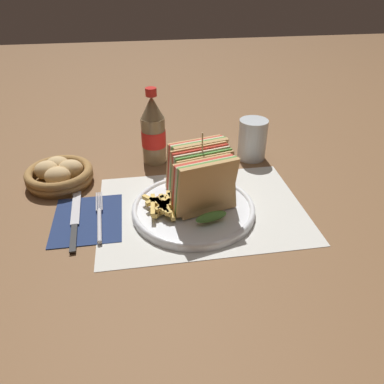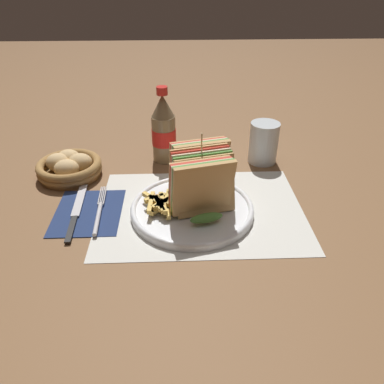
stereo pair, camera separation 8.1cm
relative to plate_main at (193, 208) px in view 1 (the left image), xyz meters
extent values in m
plane|color=brown|center=(-0.03, -0.03, -0.01)|extent=(4.00, 4.00, 0.00)
cube|color=silver|center=(0.02, 0.01, -0.01)|extent=(0.45, 0.33, 0.00)
cylinder|color=white|center=(0.00, 0.00, 0.00)|extent=(0.27, 0.27, 0.01)
torus|color=white|center=(0.00, 0.00, 0.00)|extent=(0.27, 0.27, 0.01)
cube|color=tan|center=(0.02, -0.04, 0.07)|extent=(0.13, 0.06, 0.12)
cube|color=#518E3D|center=(0.02, -0.03, 0.07)|extent=(0.13, 0.06, 0.12)
cube|color=beige|center=(0.02, -0.02, 0.07)|extent=(0.13, 0.06, 0.12)
cube|color=red|center=(0.01, -0.02, 0.07)|extent=(0.13, 0.06, 0.12)
cube|color=tan|center=(0.01, -0.01, 0.07)|extent=(0.13, 0.06, 0.12)
ellipsoid|color=#518E3D|center=(0.03, -0.06, 0.02)|extent=(0.07, 0.04, 0.02)
cube|color=tan|center=(0.03, -0.02, 0.07)|extent=(0.13, 0.06, 0.12)
cube|color=#518E3D|center=(0.02, -0.01, 0.07)|extent=(0.13, 0.06, 0.12)
cube|color=beige|center=(0.02, 0.00, 0.07)|extent=(0.13, 0.06, 0.12)
cube|color=red|center=(0.02, 0.01, 0.07)|extent=(0.13, 0.06, 0.12)
cube|color=tan|center=(0.02, 0.02, 0.07)|extent=(0.13, 0.06, 0.12)
ellipsoid|color=#518E3D|center=(0.03, -0.02, 0.02)|extent=(0.07, 0.04, 0.02)
cube|color=tan|center=(0.02, 0.05, 0.07)|extent=(0.13, 0.06, 0.12)
cube|color=#518E3D|center=(0.02, 0.06, 0.07)|extent=(0.13, 0.06, 0.12)
cube|color=beige|center=(0.02, 0.07, 0.07)|extent=(0.13, 0.06, 0.12)
cube|color=red|center=(0.01, 0.08, 0.07)|extent=(0.13, 0.06, 0.12)
cube|color=tan|center=(0.01, 0.09, 0.07)|extent=(0.13, 0.06, 0.12)
ellipsoid|color=#518E3D|center=(0.03, 0.03, 0.02)|extent=(0.07, 0.04, 0.02)
cylinder|color=tan|center=(0.02, 0.01, 0.09)|extent=(0.00, 0.00, 0.16)
cube|color=#E0B756|center=(-0.06, 0.01, 0.01)|extent=(0.04, 0.03, 0.01)
cube|color=#E0B756|center=(-0.07, -0.02, 0.01)|extent=(0.04, 0.04, 0.01)
cube|color=#E0B756|center=(-0.07, -0.01, 0.01)|extent=(0.04, 0.07, 0.01)
cube|color=#E0B756|center=(-0.05, -0.02, 0.01)|extent=(0.01, 0.06, 0.01)
cube|color=#E0B756|center=(-0.06, -0.01, 0.01)|extent=(0.06, 0.03, 0.01)
cube|color=#E0B756|center=(-0.06, -0.01, 0.02)|extent=(0.04, 0.04, 0.01)
cube|color=#E0B756|center=(-0.07, -0.01, 0.02)|extent=(0.02, 0.06, 0.01)
cube|color=#E0B756|center=(-0.04, -0.01, 0.02)|extent=(0.02, 0.07, 0.01)
cube|color=#E0B756|center=(-0.07, -0.02, 0.02)|extent=(0.03, 0.06, 0.01)
cube|color=#E0B756|center=(-0.09, -0.01, 0.02)|extent=(0.01, 0.08, 0.01)
cube|color=#E0B756|center=(-0.08, 0.01, 0.02)|extent=(0.05, 0.03, 0.01)
cube|color=#E0B756|center=(-0.07, -0.01, 0.02)|extent=(0.04, 0.04, 0.01)
cube|color=#E0B756|center=(-0.06, -0.01, 0.02)|extent=(0.02, 0.08, 0.01)
cube|color=#E0B756|center=(-0.05, 0.01, 0.02)|extent=(0.02, 0.05, 0.01)
cube|color=#E0B756|center=(-0.07, 0.00, 0.02)|extent=(0.06, 0.04, 0.01)
cube|color=#E0B756|center=(-0.08, 0.00, 0.02)|extent=(0.05, 0.06, 0.01)
ellipsoid|color=maroon|center=(-0.07, 0.02, 0.02)|extent=(0.03, 0.03, 0.01)
cube|color=navy|center=(-0.23, 0.01, -0.01)|extent=(0.14, 0.17, 0.00)
cylinder|color=silver|center=(-0.20, -0.03, 0.00)|extent=(0.02, 0.11, 0.01)
cylinder|color=silver|center=(-0.21, 0.06, 0.00)|extent=(0.01, 0.07, 0.00)
cylinder|color=silver|center=(-0.21, 0.06, 0.00)|extent=(0.01, 0.07, 0.00)
cylinder|color=silver|center=(-0.20, 0.06, 0.00)|extent=(0.01, 0.07, 0.00)
cylinder|color=silver|center=(-0.20, 0.06, 0.00)|extent=(0.01, 0.07, 0.00)
cube|color=black|center=(-0.25, -0.06, 0.00)|extent=(0.02, 0.09, 0.00)
cube|color=silver|center=(-0.25, 0.05, 0.00)|extent=(0.03, 0.13, 0.00)
cylinder|color=#7A6647|center=(-0.06, 0.25, 0.05)|extent=(0.06, 0.06, 0.12)
cylinder|color=red|center=(-0.06, 0.25, 0.06)|extent=(0.06, 0.06, 0.04)
cone|color=#7A6647|center=(-0.06, 0.25, 0.14)|extent=(0.06, 0.06, 0.06)
cylinder|color=red|center=(-0.06, 0.25, 0.18)|extent=(0.03, 0.03, 0.02)
cylinder|color=silver|center=(0.20, 0.23, 0.04)|extent=(0.08, 0.08, 0.11)
cylinder|color=black|center=(0.20, 0.23, 0.02)|extent=(0.07, 0.07, 0.07)
cylinder|color=olive|center=(-0.30, 0.17, 0.00)|extent=(0.15, 0.15, 0.01)
torus|color=olive|center=(-0.30, 0.17, 0.01)|extent=(0.16, 0.16, 0.02)
torus|color=olive|center=(-0.30, 0.17, 0.02)|extent=(0.16, 0.16, 0.02)
ellipsoid|color=tan|center=(-0.27, 0.18, 0.02)|extent=(0.06, 0.05, 0.05)
ellipsoid|color=tan|center=(-0.31, 0.20, 0.02)|extent=(0.06, 0.05, 0.05)
ellipsoid|color=tan|center=(-0.33, 0.18, 0.02)|extent=(0.06, 0.05, 0.05)
ellipsoid|color=tan|center=(-0.30, 0.15, 0.02)|extent=(0.06, 0.05, 0.05)
camera|label=1|loc=(-0.11, -0.66, 0.46)|focal=35.00mm
camera|label=2|loc=(-0.03, -0.67, 0.46)|focal=35.00mm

